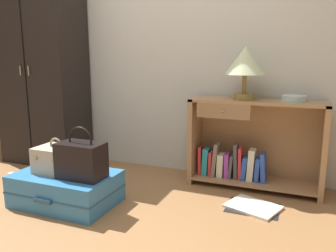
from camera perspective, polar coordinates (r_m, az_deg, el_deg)
name	(u,v)px	position (r m, az deg, el deg)	size (l,w,h in m)	color
ground_plane	(78,238)	(2.26, -14.69, -17.58)	(9.00, 9.00, 0.00)	olive
back_wall	(170,33)	(3.30, 0.39, 15.25)	(6.40, 0.10, 2.60)	beige
wardrobe	(42,70)	(3.73, -20.21, 8.77)	(0.84, 0.47, 1.90)	black
bookshelf	(250,146)	(2.95, 13.45, -3.22)	(1.08, 0.34, 0.74)	#A37A51
table_lamp	(245,63)	(2.84, 12.72, 10.24)	(0.32, 0.32, 0.43)	olive
bowl	(294,98)	(2.85, 20.19, 4.33)	(0.18, 0.18, 0.05)	silver
suitcase_large	(66,188)	(2.71, -16.55, -9.90)	(0.74, 0.51, 0.24)	teal
train_case	(57,159)	(2.69, -18.02, -5.26)	(0.29, 0.25, 0.26)	#B7A88E
handbag	(81,160)	(2.50, -14.22, -5.48)	(0.33, 0.20, 0.37)	black
bottle	(12,186)	(2.99, -24.49, -9.00)	(0.08, 0.08, 0.19)	white
open_book_on_floor	(253,207)	(2.64, 13.95, -12.94)	(0.43, 0.37, 0.02)	white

